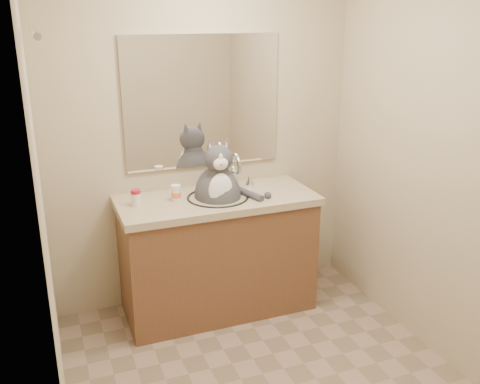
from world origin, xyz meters
name	(u,v)px	position (x,y,z in m)	size (l,w,h in m)	color
room	(279,190)	(0.00, 0.00, 1.20)	(2.22, 2.52, 2.42)	gray
vanity	(218,252)	(0.00, 0.96, 0.44)	(1.34, 0.59, 1.12)	brown
mirror	(203,102)	(0.00, 1.24, 1.45)	(1.10, 0.02, 0.90)	white
shower_curtain	(59,245)	(-1.05, 0.10, 1.03)	(0.02, 1.30, 1.93)	beige
cat	(218,192)	(0.01, 0.95, 0.89)	(0.44, 0.40, 0.62)	#414145
pill_bottle_redcap	(136,198)	(-0.54, 0.99, 0.90)	(0.08, 0.08, 0.11)	white
pill_bottle_orange	(176,193)	(-0.28, 0.98, 0.90)	(0.07, 0.07, 0.11)	white
grey_canister	(175,195)	(-0.28, 1.01, 0.88)	(0.05, 0.05, 0.07)	gray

